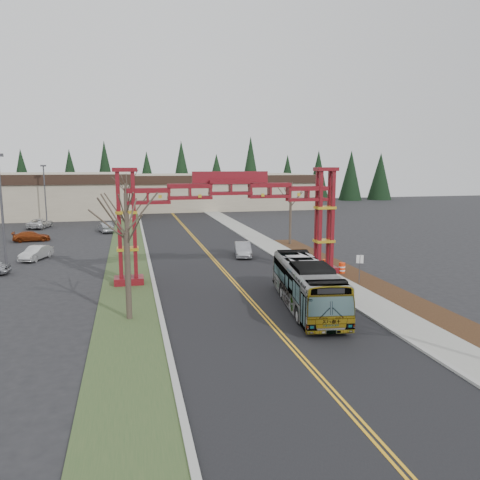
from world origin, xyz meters
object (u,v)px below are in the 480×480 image
object	(u,v)px
light_pole_near	(1,202)
light_pole_far	(45,190)
parked_car_far_a	(106,227)
bare_tree_right_far	(291,202)
silver_sedan	(243,249)
barrel_north	(316,255)
bare_tree_median_mid	(126,213)
bare_tree_median_far	(127,190)
parked_car_mid_a	(31,236)
parked_car_near_b	(36,253)
bare_tree_median_near	(126,233)
barrel_mid	(325,265)
gateway_arch	(230,205)
transit_bus	(307,285)
street_sign	(360,263)
barrel_south	(342,269)
retail_building_east	(215,191)
parked_car_far_b	(40,223)

from	to	relation	value
light_pole_near	light_pole_far	size ratio (longest dim) A/B	1.12
parked_car_far_a	bare_tree_right_far	size ratio (longest dim) A/B	0.60
silver_sedan	barrel_north	bearing A→B (deg)	-18.46
bare_tree_median_mid	light_pole_far	bearing A→B (deg)	106.61
bare_tree_right_far	bare_tree_median_far	bearing A→B (deg)	150.12
bare_tree_median_far	light_pole_far	size ratio (longest dim) A/B	0.88
parked_car_mid_a	bare_tree_median_mid	distance (m)	27.11
parked_car_near_b	light_pole_near	xyz separation A→B (m)	(-2.14, -2.34, 5.16)
bare_tree_median_near	barrel_mid	bearing A→B (deg)	29.97
bare_tree_median_far	gateway_arch	bearing A→B (deg)	-71.87
gateway_arch	bare_tree_median_mid	bearing A→B (deg)	-175.92
gateway_arch	bare_tree_median_near	bearing A→B (deg)	-133.60
transit_bus	silver_sedan	world-z (taller)	transit_bus
street_sign	barrel_north	size ratio (longest dim) A/B	2.20
barrel_south	light_pole_far	bearing A→B (deg)	125.88
gateway_arch	parked_car_near_b	world-z (taller)	gateway_arch
bare_tree_right_far	light_pole_near	size ratio (longest dim) A/B	0.68
bare_tree_median_mid	barrel_north	xyz separation A→B (m)	(17.63, 5.95, -5.05)
silver_sedan	bare_tree_median_mid	size ratio (longest dim) A/B	0.56
barrel_north	street_sign	bearing A→B (deg)	-92.56
parked_car_mid_a	barrel_mid	xyz separation A→B (m)	(28.04, -22.32, -0.15)
parked_car_near_b	barrel_mid	distance (m)	27.54
parked_car_near_b	bare_tree_median_far	distance (m)	16.25
silver_sedan	bare_tree_median_far	distance (m)	19.92
retail_building_east	bare_tree_median_near	world-z (taller)	bare_tree_median_near
gateway_arch	bare_tree_median_near	world-z (taller)	gateway_arch
retail_building_east	bare_tree_median_near	size ratio (longest dim) A/B	5.05
bare_tree_median_mid	light_pole_near	bearing A→B (deg)	137.32
bare_tree_median_mid	street_sign	size ratio (longest dim) A/B	3.36
barrel_south	barrel_mid	bearing A→B (deg)	110.00
silver_sedan	barrel_south	bearing A→B (deg)	-47.20
parked_car_far_b	barrel_mid	bearing A→B (deg)	142.26
bare_tree_right_far	barrel_north	size ratio (longest dim) A/B	6.52
transit_bus	bare_tree_median_near	world-z (taller)	bare_tree_median_near
transit_bus	barrel_mid	size ratio (longest dim) A/B	11.89
silver_sedan	barrel_north	xyz separation A→B (m)	(6.50, -3.39, -0.19)
gateway_arch	retail_building_east	distance (m)	62.80
retail_building_east	barrel_mid	xyz separation A→B (m)	(-1.27, -60.71, -3.05)
gateway_arch	barrel_north	size ratio (longest dim) A/B	17.33
gateway_arch	bare_tree_median_near	xyz separation A→B (m)	(-8.00, -8.40, -0.75)
street_sign	retail_building_east	bearing A→B (deg)	89.31
parked_car_mid_a	bare_tree_median_far	world-z (taller)	bare_tree_median_far
light_pole_near	silver_sedan	bearing A→B (deg)	-1.76
bare_tree_median_mid	light_pole_far	distance (m)	42.65
parked_car_mid_a	barrel_mid	bearing A→B (deg)	-135.43
transit_bus	parked_car_mid_a	distance (m)	39.35
transit_bus	silver_sedan	distance (m)	17.55
light_pole_near	transit_bus	bearing A→B (deg)	-39.69
parked_car_far_b	bare_tree_median_far	distance (m)	17.53
retail_building_east	bare_tree_median_near	distance (m)	72.64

